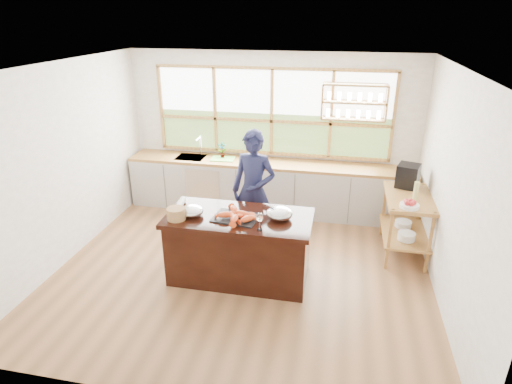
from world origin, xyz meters
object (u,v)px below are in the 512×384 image
(cook, at_px, (254,191))
(wicker_basket, at_px, (176,214))
(island, at_px, (239,247))
(espresso_machine, at_px, (408,176))

(cook, bearing_deg, wicker_basket, -114.76)
(wicker_basket, bearing_deg, island, 17.65)
(espresso_machine, xyz_separation_m, wicker_basket, (-2.93, -1.70, -0.10))
(espresso_machine, height_order, wicker_basket, espresso_machine)
(island, height_order, espresso_machine, espresso_machine)
(espresso_machine, bearing_deg, wicker_basket, -132.25)
(cook, distance_m, wicker_basket, 1.32)
(cook, bearing_deg, espresso_machine, 26.11)
(island, xyz_separation_m, espresso_machine, (2.19, 1.46, 0.62))
(espresso_machine, bearing_deg, cook, -146.44)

